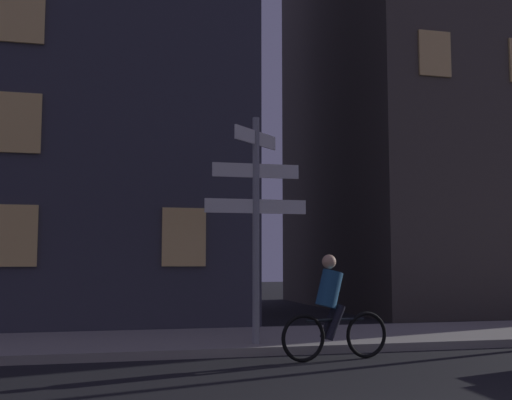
% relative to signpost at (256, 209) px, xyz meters
% --- Properties ---
extents(sidewalk_kerb, '(40.00, 3.07, 0.14)m').
position_rel_signpost_xyz_m(sidewalk_kerb, '(-0.10, 1.06, -2.33)').
color(sidewalk_kerb, gray).
rests_on(sidewalk_kerb, ground_plane).
extents(signpost, '(1.76, 0.93, 3.83)m').
position_rel_signpost_xyz_m(signpost, '(0.00, 0.00, 0.00)').
color(signpost, gray).
rests_on(signpost, sidewalk_kerb).
extents(cyclist, '(1.81, 0.38, 1.61)m').
position_rel_signpost_xyz_m(cyclist, '(0.94, -1.12, -1.65)').
color(cyclist, black).
rests_on(cyclist, ground_plane).
extents(building_left_block, '(9.91, 8.65, 14.10)m').
position_rel_signpost_xyz_m(building_left_block, '(-4.21, 6.89, 4.65)').
color(building_left_block, '#383842').
rests_on(building_left_block, ground_plane).
extents(building_right_block, '(10.63, 9.81, 17.58)m').
position_rel_signpost_xyz_m(building_right_block, '(9.71, 8.89, 6.39)').
color(building_right_block, '#4C443D').
rests_on(building_right_block, ground_plane).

